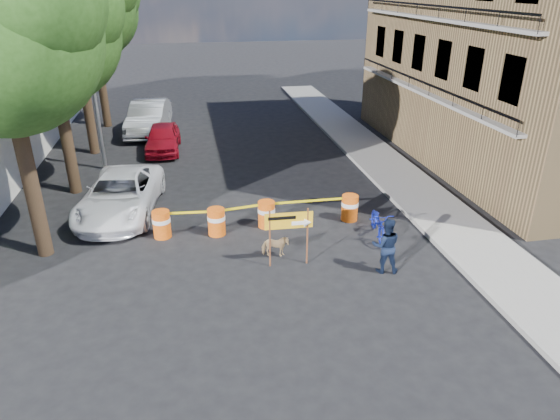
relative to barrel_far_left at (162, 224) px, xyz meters
name	(u,v)px	position (x,y,z in m)	size (l,w,h in m)	color
ground	(279,266)	(3.35, -2.47, -0.47)	(120.00, 120.00, 0.00)	black
sidewalk_east	(398,177)	(9.55, 3.53, -0.40)	(2.40, 40.00, 0.15)	gray
apartment_building	(522,21)	(15.35, 5.53, 5.53)	(8.00, 16.00, 12.00)	olive
tree_near	(0,32)	(-3.38, -0.47, 5.89)	(5.46, 5.20, 9.15)	#332316
tree_mid_a	(49,30)	(-3.38, 4.53, 5.53)	(5.25, 5.00, 8.68)	#332316
tree_mid_b	(73,2)	(-3.38, 9.53, 6.24)	(5.67, 5.40, 9.62)	#332316
tree_far	(92,9)	(-3.39, 14.53, 5.74)	(5.04, 4.80, 8.84)	#332316
streetlamp	(92,67)	(-2.58, 7.03, 3.90)	(1.25, 0.18, 8.00)	gray
barrel_far_left	(162,224)	(0.00, 0.00, 0.00)	(0.58, 0.58, 0.90)	#D0520C
barrel_mid_left	(216,221)	(1.74, -0.14, 0.00)	(0.58, 0.58, 0.90)	#D0520C
barrel_mid_right	(266,214)	(3.41, 0.13, 0.00)	(0.58, 0.58, 0.90)	#D0520C
barrel_far_right	(350,207)	(6.30, 0.12, 0.00)	(0.58, 0.58, 0.90)	#D0520C
detour_sign	(295,225)	(3.81, -2.47, 0.82)	(1.37, 0.26, 1.76)	#592D19
pedestrian	(386,246)	(6.23, -3.29, 0.34)	(0.79, 0.62, 1.63)	#101A31
bicycle	(380,210)	(6.81, -1.27, 0.47)	(0.66, 0.99, 1.89)	#1524AF
dog	(275,246)	(3.34, -1.91, -0.13)	(0.37, 0.81, 0.68)	tan
suv_white	(120,195)	(-1.45, 2.10, 0.24)	(2.37, 5.15, 1.43)	white
sedan_red	(163,138)	(-0.18, 9.18, 0.19)	(1.56, 3.88, 1.32)	#A20D1E
sedan_silver	(149,117)	(-0.99, 12.68, 0.38)	(1.81, 5.18, 1.71)	#B3B6BB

